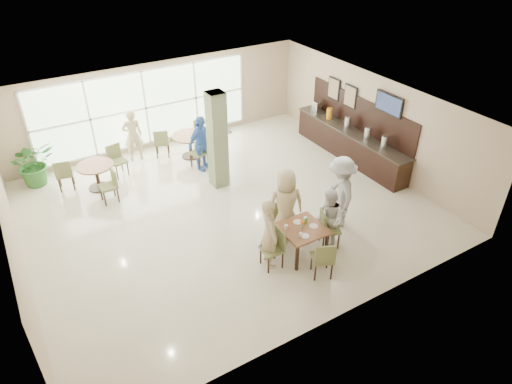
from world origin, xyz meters
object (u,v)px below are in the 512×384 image
teen_left (269,233)px  teen_right (329,219)px  teen_standing (340,192)px  potted_plant (33,163)px  adult_a (201,143)px  adult_b (216,128)px  buffet_counter (350,142)px  teen_far (286,205)px  round_table_right (190,140)px  main_table (302,231)px  round_table_left (96,171)px  adult_standing (133,135)px

teen_left → teen_right: teen_left is taller
teen_standing → potted_plant: bearing=-108.8°
potted_plant → adult_a: (4.49, -1.68, 0.20)m
teen_left → adult_b: bearing=-3.6°
buffet_counter → teen_far: (-4.05, -2.32, 0.38)m
potted_plant → round_table_right: bearing=-9.6°
buffet_counter → teen_far: 4.68m
main_table → adult_b: bearing=82.8°
teen_standing → adult_a: size_ratio=1.10×
main_table → teen_far: (0.05, 0.75, 0.27)m
round_table_left → adult_standing: size_ratio=0.61×
teen_left → teen_standing: (2.30, 0.37, 0.09)m
buffet_counter → potted_plant: bearing=158.6°
teen_left → teen_standing: 2.33m
adult_standing → teen_right: bearing=117.1°
teen_left → teen_standing: bearing=-69.1°
teen_right → round_table_left: bearing=-128.8°
teen_left → teen_standing: teen_standing is taller
round_table_left → teen_far: (3.31, -4.60, 0.37)m
adult_a → round_table_right: bearing=66.1°
round_table_left → adult_a: size_ratio=0.59×
teen_left → teen_right: (1.56, -0.13, -0.11)m
teen_far → teen_standing: bearing=-174.1°
teen_right → potted_plant: bearing=-125.7°
main_table → buffet_counter: (4.10, 3.07, -0.11)m
main_table → round_table_right: 5.76m
teen_left → adult_a: size_ratio=1.00×
teen_left → potted_plant: bearing=43.0°
main_table → buffet_counter: bearing=36.8°
teen_far → adult_a: size_ratio=1.08×
round_table_right → adult_b: adult_b is taller
potted_plant → adult_standing: adult_standing is taller
round_table_left → buffet_counter: buffet_counter is taller
adult_a → adult_standing: 2.26m
main_table → teen_standing: size_ratio=0.51×
teen_left → adult_a: 4.77m
buffet_counter → adult_standing: (-5.89, 3.40, 0.29)m
main_table → teen_left: bearing=172.3°
potted_plant → adult_b: bearing=-8.1°
buffet_counter → teen_standing: size_ratio=2.48×
round_table_right → buffet_counter: 5.07m
teen_right → buffet_counter: bearing=147.1°
buffet_counter → teen_far: buffet_counter is taller
buffet_counter → teen_right: buffet_counter is taller
teen_left → teen_far: size_ratio=0.92×
teen_standing → adult_b: size_ratio=1.20×
adult_standing → buffet_counter: bearing=155.8°
main_table → adult_b: size_ratio=0.61×
adult_standing → teen_left: bearing=104.5°
round_table_right → adult_b: bearing=-0.8°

